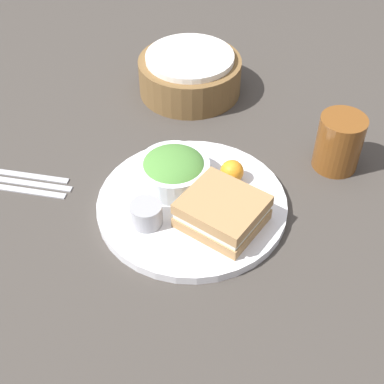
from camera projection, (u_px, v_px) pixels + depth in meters
name	position (u px, v px, depth m)	size (l,w,h in m)	color
ground_plane	(192.00, 207.00, 0.88)	(4.00, 4.00, 0.00)	#3D3833
plate	(192.00, 204.00, 0.87)	(0.31, 0.31, 0.02)	silver
sandwich	(222.00, 212.00, 0.82)	(0.14, 0.13, 0.05)	#A37A4C
salad_bowl	(174.00, 170.00, 0.88)	(0.12, 0.12, 0.05)	white
dressing_cup	(146.00, 214.00, 0.82)	(0.05, 0.05, 0.04)	#99999E
orange_wedge	(232.00, 172.00, 0.89)	(0.04, 0.04, 0.04)	orange
drink_glass	(339.00, 143.00, 0.92)	(0.08, 0.08, 0.10)	brown
bread_basket	(190.00, 74.00, 1.09)	(0.21, 0.21, 0.08)	brown
fork	(17.00, 189.00, 0.90)	(0.17, 0.01, 0.01)	#B2B2B7
knife	(22.00, 182.00, 0.92)	(0.18, 0.01, 0.01)	#B2B2B7
spoon	(26.00, 175.00, 0.93)	(0.15, 0.01, 0.01)	#B2B2B7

